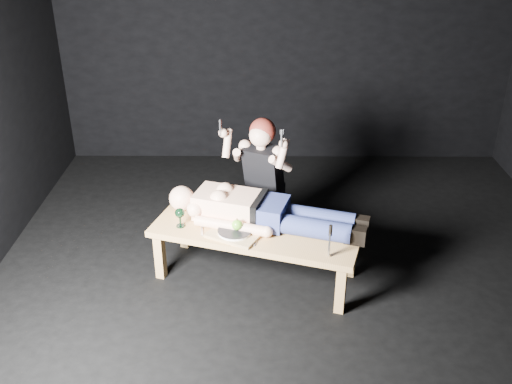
% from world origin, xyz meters
% --- Properties ---
extents(ground, '(5.00, 5.00, 0.00)m').
position_xyz_m(ground, '(0.00, 0.00, 0.00)').
color(ground, black).
rests_on(ground, ground).
extents(back_wall, '(5.00, 0.00, 5.00)m').
position_xyz_m(back_wall, '(0.00, 2.50, 1.50)').
color(back_wall, black).
rests_on(back_wall, ground).
extents(table, '(1.74, 1.07, 0.45)m').
position_xyz_m(table, '(-0.32, 0.07, 0.23)').
color(table, tan).
rests_on(table, ground).
extents(lying_man, '(1.74, 0.98, 0.27)m').
position_xyz_m(lying_man, '(-0.24, 0.15, 0.58)').
color(lying_man, beige).
rests_on(lying_man, table).
extents(kneeling_woman, '(0.90, 0.94, 1.22)m').
position_xyz_m(kneeling_woman, '(-0.23, 0.64, 0.61)').
color(kneeling_woman, black).
rests_on(kneeling_woman, ground).
extents(serving_tray, '(0.48, 0.43, 0.02)m').
position_xyz_m(serving_tray, '(-0.48, -0.03, 0.46)').
color(serving_tray, tan).
rests_on(serving_tray, table).
extents(plate, '(0.35, 0.35, 0.02)m').
position_xyz_m(plate, '(-0.48, -0.03, 0.48)').
color(plate, white).
rests_on(plate, serving_tray).
extents(apple, '(0.08, 0.08, 0.08)m').
position_xyz_m(apple, '(-0.46, -0.02, 0.54)').
color(apple, '#60AF22').
rests_on(apple, plate).
extents(goblet, '(0.10, 0.10, 0.16)m').
position_xyz_m(goblet, '(-0.92, 0.10, 0.53)').
color(goblet, black).
rests_on(goblet, table).
extents(fork_flat, '(0.03, 0.17, 0.01)m').
position_xyz_m(fork_flat, '(-0.74, 0.03, 0.45)').
color(fork_flat, '#B2B2B7').
rests_on(fork_flat, table).
extents(knife_flat, '(0.06, 0.17, 0.01)m').
position_xyz_m(knife_flat, '(-0.31, -0.11, 0.45)').
color(knife_flat, '#B2B2B7').
rests_on(knife_flat, table).
extents(spoon_flat, '(0.08, 0.17, 0.01)m').
position_xyz_m(spoon_flat, '(-0.33, -0.04, 0.45)').
color(spoon_flat, '#B2B2B7').
rests_on(spoon_flat, table).
extents(carving_knife, '(0.04, 0.05, 0.26)m').
position_xyz_m(carving_knife, '(0.22, -0.32, 0.58)').
color(carving_knife, '#B2B2B7').
rests_on(carving_knife, table).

